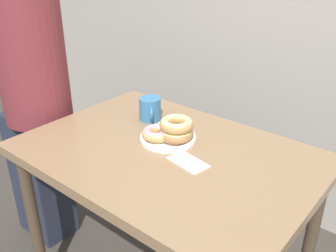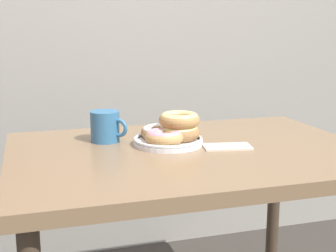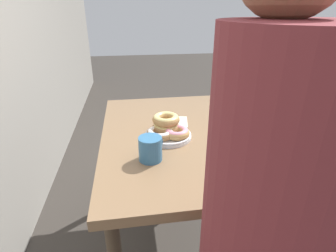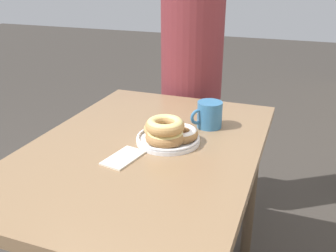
# 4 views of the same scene
# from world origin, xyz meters

# --- Properties ---
(dining_table) EXTENTS (1.08, 0.76, 0.76)m
(dining_table) POSITION_xyz_m (0.00, 0.19, 0.68)
(dining_table) COLOR #846647
(dining_table) RESTS_ON ground_plane
(donut_plate) EXTENTS (0.24, 0.23, 0.10)m
(donut_plate) POSITION_xyz_m (-0.04, 0.26, 0.81)
(donut_plate) COLOR white
(donut_plate) RESTS_ON dining_table
(coffee_mug) EXTENTS (0.11, 0.11, 0.10)m
(coffee_mug) POSITION_xyz_m (-0.23, 0.36, 0.82)
(coffee_mug) COLOR teal
(coffee_mug) RESTS_ON dining_table
(person_figure) EXTENTS (0.38, 0.31, 1.50)m
(person_figure) POSITION_xyz_m (-0.76, 0.13, 0.79)
(person_figure) COLOR #232838
(person_figure) RESTS_ON ground_plane
(napkin) EXTENTS (0.16, 0.10, 0.01)m
(napkin) POSITION_xyz_m (0.11, 0.17, 0.77)
(napkin) COLOR beige
(napkin) RESTS_ON dining_table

